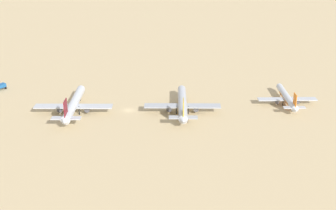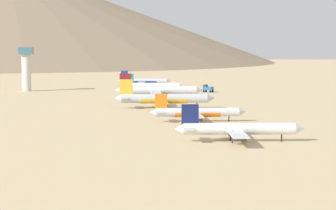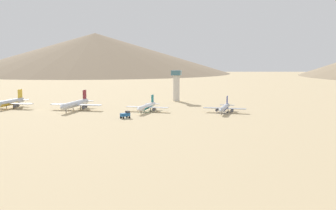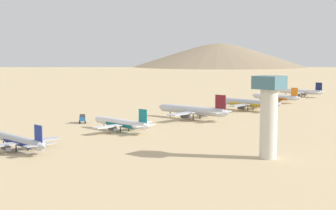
{
  "view_description": "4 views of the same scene",
  "coord_description": "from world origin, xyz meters",
  "px_view_note": "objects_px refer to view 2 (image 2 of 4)",
  "views": [
    {
      "loc": [
        -182.28,
        -14.92,
        78.07
      ],
      "look_at": [
        -4.73,
        -16.74,
        4.35
      ],
      "focal_mm": 50.01,
      "sensor_mm": 36.0,
      "label": 1
    },
    {
      "loc": [
        -16.0,
        -292.71,
        26.08
      ],
      "look_at": [
        -1.77,
        -48.45,
        3.67
      ],
      "focal_mm": 74.63,
      "sensor_mm": 36.0,
      "label": 2
    },
    {
      "loc": [
        233.15,
        122.57,
        31.54
      ],
      "look_at": [
        -11.72,
        78.63,
        3.36
      ],
      "focal_mm": 43.72,
      "sensor_mm": 36.0,
      "label": 3
    },
    {
      "loc": [
        -137.21,
        198.4,
        29.36
      ],
      "look_at": [
        4.25,
        31.84,
        6.58
      ],
      "focal_mm": 54.28,
      "sensor_mm": 36.0,
      "label": 4
    }
  ],
  "objects_px": {
    "parked_jet_0": "(238,129)",
    "control_tower": "(26,66)",
    "parked_jet_4": "(152,86)",
    "parked_jet_3": "(158,90)",
    "parked_jet_1": "(197,112)",
    "parked_jet_5": "(144,81)",
    "service_truck": "(208,88)",
    "parked_jet_2": "(163,99)"
  },
  "relations": [
    {
      "from": "parked_jet_0",
      "to": "parked_jet_1",
      "type": "distance_m",
      "value": 45.99
    },
    {
      "from": "parked_jet_0",
      "to": "parked_jet_4",
      "type": "bearing_deg",
      "value": 94.96
    },
    {
      "from": "parked_jet_1",
      "to": "service_truck",
      "type": "relative_size",
      "value": 5.63
    },
    {
      "from": "parked_jet_5",
      "to": "control_tower",
      "type": "xyz_separation_m",
      "value": [
        -62.21,
        -38.37,
        10.09
      ]
    },
    {
      "from": "parked_jet_0",
      "to": "control_tower",
      "type": "bearing_deg",
      "value": 113.26
    },
    {
      "from": "parked_jet_5",
      "to": "control_tower",
      "type": "distance_m",
      "value": 73.78
    },
    {
      "from": "parked_jet_3",
      "to": "parked_jet_1",
      "type": "bearing_deg",
      "value": -84.52
    },
    {
      "from": "parked_jet_1",
      "to": "parked_jet_3",
      "type": "bearing_deg",
      "value": 95.48
    },
    {
      "from": "parked_jet_1",
      "to": "parked_jet_5",
      "type": "bearing_deg",
      "value": 94.05
    },
    {
      "from": "parked_jet_0",
      "to": "service_truck",
      "type": "relative_size",
      "value": 6.08
    },
    {
      "from": "control_tower",
      "to": "parked_jet_5",
      "type": "bearing_deg",
      "value": 31.67
    },
    {
      "from": "parked_jet_1",
      "to": "control_tower",
      "type": "height_order",
      "value": "control_tower"
    },
    {
      "from": "service_truck",
      "to": "control_tower",
      "type": "relative_size",
      "value": 0.24
    },
    {
      "from": "service_truck",
      "to": "control_tower",
      "type": "height_order",
      "value": "control_tower"
    },
    {
      "from": "parked_jet_2",
      "to": "parked_jet_3",
      "type": "height_order",
      "value": "parked_jet_3"
    },
    {
      "from": "parked_jet_4",
      "to": "parked_jet_3",
      "type": "bearing_deg",
      "value": -88.91
    },
    {
      "from": "parked_jet_2",
      "to": "service_truck",
      "type": "relative_size",
      "value": 7.0
    },
    {
      "from": "parked_jet_4",
      "to": "service_truck",
      "type": "distance_m",
      "value": 28.74
    },
    {
      "from": "parked_jet_1",
      "to": "parked_jet_2",
      "type": "bearing_deg",
      "value": 100.49
    },
    {
      "from": "parked_jet_0",
      "to": "parked_jet_4",
      "type": "distance_m",
      "value": 182.16
    },
    {
      "from": "parked_jet_2",
      "to": "service_truck",
      "type": "height_order",
      "value": "parked_jet_2"
    },
    {
      "from": "parked_jet_3",
      "to": "parked_jet_4",
      "type": "distance_m",
      "value": 44.76
    },
    {
      "from": "parked_jet_5",
      "to": "service_truck",
      "type": "distance_m",
      "value": 59.92
    },
    {
      "from": "parked_jet_0",
      "to": "parked_jet_3",
      "type": "bearing_deg",
      "value": 96.22
    },
    {
      "from": "service_truck",
      "to": "parked_jet_4",
      "type": "bearing_deg",
      "value": 170.05
    },
    {
      "from": "parked_jet_0",
      "to": "service_truck",
      "type": "xyz_separation_m",
      "value": [
        12.53,
        176.51,
        -1.24
      ]
    },
    {
      "from": "parked_jet_4",
      "to": "control_tower",
      "type": "distance_m",
      "value": 66.68
    },
    {
      "from": "service_truck",
      "to": "control_tower",
      "type": "bearing_deg",
      "value": 172.38
    },
    {
      "from": "parked_jet_5",
      "to": "parked_jet_1",
      "type": "bearing_deg",
      "value": -85.95
    },
    {
      "from": "parked_jet_2",
      "to": "parked_jet_4",
      "type": "relative_size",
      "value": 1.22
    },
    {
      "from": "parked_jet_5",
      "to": "service_truck",
      "type": "height_order",
      "value": "parked_jet_5"
    },
    {
      "from": "parked_jet_2",
      "to": "service_truck",
      "type": "distance_m",
      "value": 89.32
    },
    {
      "from": "parked_jet_1",
      "to": "parked_jet_4",
      "type": "distance_m",
      "value": 136.24
    },
    {
      "from": "parked_jet_1",
      "to": "control_tower",
      "type": "bearing_deg",
      "value": 117.63
    },
    {
      "from": "parked_jet_0",
      "to": "service_truck",
      "type": "height_order",
      "value": "parked_jet_0"
    },
    {
      "from": "parked_jet_1",
      "to": "parked_jet_5",
      "type": "height_order",
      "value": "parked_jet_1"
    },
    {
      "from": "parked_jet_1",
      "to": "parked_jet_4",
      "type": "xyz_separation_m",
      "value": [
        -9.6,
        135.9,
        0.04
      ]
    },
    {
      "from": "parked_jet_0",
      "to": "parked_jet_5",
      "type": "height_order",
      "value": "parked_jet_0"
    },
    {
      "from": "parked_jet_2",
      "to": "control_tower",
      "type": "relative_size",
      "value": 1.71
    },
    {
      "from": "parked_jet_5",
      "to": "control_tower",
      "type": "relative_size",
      "value": 1.35
    },
    {
      "from": "control_tower",
      "to": "parked_jet_2",
      "type": "bearing_deg",
      "value": -55.69
    },
    {
      "from": "parked_jet_2",
      "to": "parked_jet_4",
      "type": "bearing_deg",
      "value": 90.7
    }
  ]
}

